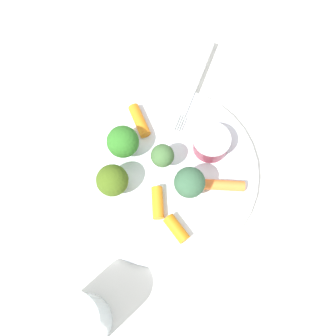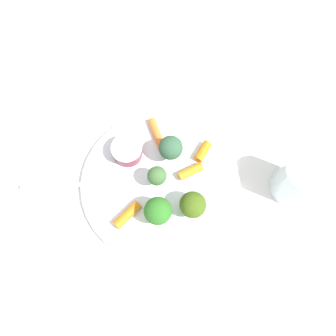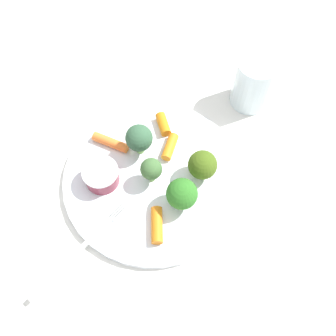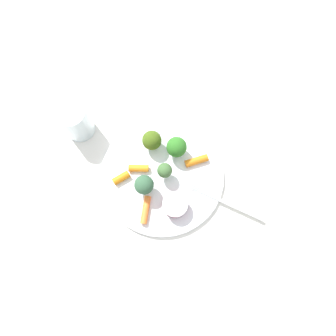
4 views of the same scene
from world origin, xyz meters
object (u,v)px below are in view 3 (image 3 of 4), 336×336
sauce_cup (101,176)px  carrot_stick_2 (111,142)px  fork (81,248)px  drinking_glass (254,82)px  broccoli_floret_3 (202,165)px  plate (154,178)px  broccoli_floret_2 (152,169)px  carrot_stick_3 (163,124)px  broccoli_floret_1 (139,138)px  carrot_stick_1 (157,225)px  carrot_stick_0 (171,147)px  broccoli_floret_0 (182,194)px

sauce_cup → carrot_stick_2: (0.02, -0.06, -0.01)m
fork → drinking_glass: drinking_glass is taller
broccoli_floret_3 → carrot_stick_2: broccoli_floret_3 is taller
plate → broccoli_floret_2: bearing=96.4°
carrot_stick_3 → sauce_cup: bearing=74.0°
sauce_cup → broccoli_floret_1: 0.08m
carrot_stick_3 → broccoli_floret_1: bearing=79.1°
broccoli_floret_1 → fork: 0.18m
plate → carrot_stick_1: (-0.04, 0.07, 0.01)m
broccoli_floret_2 → carrot_stick_0: broccoli_floret_2 is taller
carrot_stick_1 → broccoli_floret_3: bearing=-100.7°
sauce_cup → plate: bearing=-148.0°
sauce_cup → carrot_stick_3: (-0.04, -0.13, -0.01)m
broccoli_floret_0 → sauce_cup: bearing=9.6°
carrot_stick_0 → fork: 0.20m
carrot_stick_1 → carrot_stick_2: bearing=-34.1°
broccoli_floret_2 → drinking_glass: bearing=-108.3°
carrot_stick_0 → carrot_stick_1: bearing=108.5°
sauce_cup → fork: (-0.03, 0.10, -0.01)m
broccoli_floret_3 → fork: (0.10, 0.18, -0.03)m
carrot_stick_0 → carrot_stick_1: (-0.04, 0.12, 0.00)m
carrot_stick_1 → fork: size_ratio=0.30×
plate → broccoli_floret_0: broccoli_floret_0 is taller
sauce_cup → carrot_stick_1: size_ratio=1.04×
broccoli_floret_0 → broccoli_floret_1: (0.10, -0.05, 0.00)m
carrot_stick_2 → broccoli_floret_0: bearing=164.9°
sauce_cup → carrot_stick_1: bearing=165.4°
broccoli_floret_2 → carrot_stick_3: (0.03, -0.09, -0.02)m
broccoli_floret_0 → fork: 0.16m
sauce_cup → broccoli_floret_0: (-0.12, -0.02, 0.02)m
broccoli_floret_1 → broccoli_floret_3: (-0.10, -0.01, -0.01)m
sauce_cup → fork: 0.11m
broccoli_floret_0 → broccoli_floret_2: (0.06, -0.01, -0.00)m
carrot_stick_0 → broccoli_floret_1: bearing=29.9°
broccoli_floret_1 → carrot_stick_0: broccoli_floret_1 is taller
broccoli_floret_0 → carrot_stick_3: bearing=-51.2°
broccoli_floret_3 → drinking_glass: 0.18m
carrot_stick_3 → broccoli_floret_3: bearing=151.1°
plate → drinking_glass: 0.23m
broccoli_floret_0 → carrot_stick_3: (0.09, -0.11, -0.02)m
plate → sauce_cup: sauce_cup is taller
carrot_stick_2 → fork: carrot_stick_2 is taller
carrot_stick_3 → drinking_glass: 0.16m
carrot_stick_3 → drinking_glass: size_ratio=0.42×
sauce_cup → broccoli_floret_2: (-0.07, -0.04, 0.02)m
broccoli_floret_2 → carrot_stick_2: 0.09m
broccoli_floret_0 → carrot_stick_2: 0.15m
broccoli_floret_2 → broccoli_floret_0: bearing=165.2°
drinking_glass → carrot_stick_1: bearing=83.9°
sauce_cup → drinking_glass: bearing=-118.6°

